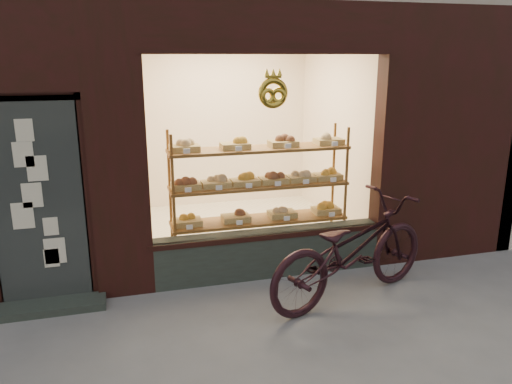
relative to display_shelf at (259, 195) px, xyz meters
name	(u,v)px	position (x,y,z in m)	size (l,w,h in m)	color
display_shelf	(259,195)	(0.00, 0.00, 0.00)	(2.20, 0.45, 1.70)	brown
bicycle	(351,250)	(0.66, -1.23, -0.31)	(0.74, 2.13, 1.12)	black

